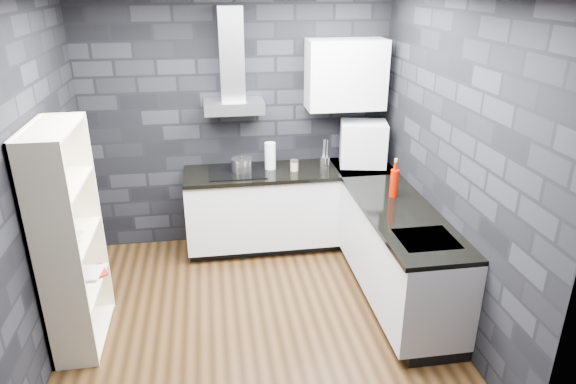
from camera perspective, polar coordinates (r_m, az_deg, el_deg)
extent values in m
plane|color=#3D2713|center=(4.63, -3.53, -13.94)|extent=(3.20, 3.20, 0.00)
cube|color=black|center=(5.52, -5.53, 7.79)|extent=(3.20, 0.05, 2.70)
cube|color=black|center=(2.53, -0.59, -11.07)|extent=(3.20, 0.05, 2.70)
cube|color=black|center=(4.18, -26.76, 0.48)|extent=(0.05, 3.20, 2.70)
cube|color=black|center=(4.41, 17.58, 2.96)|extent=(0.05, 3.20, 2.70)
cube|color=black|center=(5.78, 0.11, -5.26)|extent=(2.18, 0.50, 0.10)
cube|color=black|center=(4.95, 12.27, -11.08)|extent=(0.50, 1.78, 0.10)
cube|color=silver|center=(5.56, 0.17, -1.53)|extent=(2.20, 0.60, 0.76)
cube|color=silver|center=(4.71, 12.24, -6.78)|extent=(0.60, 1.80, 0.76)
cube|color=black|center=(5.40, 0.20, 2.31)|extent=(2.20, 0.62, 0.04)
cube|color=black|center=(4.53, 12.54, -2.38)|extent=(0.62, 1.80, 0.04)
cube|color=black|center=(5.58, 8.33, 2.76)|extent=(0.62, 0.62, 0.04)
cube|color=#AFAFB4|center=(5.28, -6.02, 9.43)|extent=(0.60, 0.34, 0.12)
cube|color=#AFAFB4|center=(5.26, -6.30, 15.02)|extent=(0.24, 0.20, 0.90)
cube|color=silver|center=(5.40, 6.44, 12.84)|extent=(0.80, 0.35, 0.70)
cube|color=black|center=(5.34, -5.66, 2.28)|extent=(0.58, 0.50, 0.01)
cube|color=#AFAFB4|center=(4.12, 15.12, -5.07)|extent=(0.44, 0.40, 0.01)
cylinder|color=silver|center=(5.32, -5.18, 2.96)|extent=(0.24, 0.24, 0.12)
cylinder|color=silver|center=(5.38, -1.99, 4.05)|extent=(0.14, 0.14, 0.28)
cylinder|color=tan|center=(5.35, 0.70, 2.90)|extent=(0.09, 0.09, 0.10)
cylinder|color=silver|center=(5.41, 4.09, 3.25)|extent=(0.10, 0.10, 0.13)
cube|color=silver|center=(5.54, 8.33, 5.27)|extent=(0.55, 0.46, 0.48)
cylinder|color=#920F00|center=(4.77, 11.70, 0.95)|extent=(0.10, 0.10, 0.26)
cube|color=#F4EBC9|center=(4.29, -23.12, -4.94)|extent=(0.55, 0.86, 1.80)
imported|color=white|center=(4.22, -23.37, -4.86)|extent=(0.31, 0.31, 0.06)
imported|color=maroon|center=(4.60, -21.80, -7.49)|extent=(0.16, 0.09, 0.22)
imported|color=#B2B2B2|center=(4.61, -22.30, -7.18)|extent=(0.18, 0.04, 0.24)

